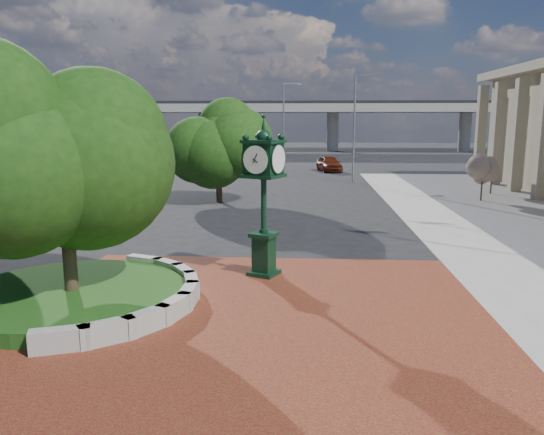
{
  "coord_description": "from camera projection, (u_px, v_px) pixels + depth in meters",
  "views": [
    {
      "loc": [
        1.34,
        -13.3,
        4.93
      ],
      "look_at": [
        0.32,
        1.5,
        2.16
      ],
      "focal_mm": 35.0,
      "sensor_mm": 36.0,
      "label": 1
    }
  ],
  "objects": [
    {
      "name": "tree_street",
      "position": [
        218.0,
        148.0,
        31.37
      ],
      "size": [
        4.4,
        4.4,
        5.45
      ],
      "color": "#38281C",
      "rests_on": "ground"
    },
    {
      "name": "plaza",
      "position": [
        252.0,
        321.0,
        13.06
      ],
      "size": [
        12.0,
        12.0,
        0.04
      ],
      "primitive_type": "cube",
      "color": "maroon",
      "rests_on": "ground"
    },
    {
      "name": "shrub_mid",
      "position": [
        483.0,
        175.0,
        31.94
      ],
      "size": [
        1.2,
        1.2,
        2.2
      ],
      "color": "#38281C",
      "rests_on": "ground"
    },
    {
      "name": "overpass",
      "position": [
        299.0,
        108.0,
        81.51
      ],
      "size": [
        90.0,
        12.0,
        7.5
      ],
      "color": "#9E9B93",
      "rests_on": "ground"
    },
    {
      "name": "street_lamp_near",
      "position": [
        357.0,
        120.0,
        40.86
      ],
      "size": [
        1.85,
        0.42,
        8.25
      ],
      "color": "slate",
      "rests_on": "ground"
    },
    {
      "name": "parked_car",
      "position": [
        329.0,
        163.0,
        50.31
      ],
      "size": [
        2.65,
        4.69,
        1.5
      ],
      "primitive_type": "imported",
      "rotation": [
        0.0,
        0.0,
        0.21
      ],
      "color": "#501B0B",
      "rests_on": "ground"
    },
    {
      "name": "ground",
      "position": [
        256.0,
        308.0,
        14.04
      ],
      "size": [
        200.0,
        200.0,
        0.0
      ],
      "primitive_type": "plane",
      "color": "black",
      "rests_on": "ground"
    },
    {
      "name": "street_lamp_far",
      "position": [
        286.0,
        119.0,
        51.31
      ],
      "size": [
        1.85,
        0.55,
        8.32
      ],
      "color": "slate",
      "rests_on": "ground"
    },
    {
      "name": "tree_planter",
      "position": [
        63.0,
        166.0,
        13.7
      ],
      "size": [
        5.2,
        5.2,
        6.33
      ],
      "color": "#38281C",
      "rests_on": "ground"
    },
    {
      "name": "grass_bed",
      "position": [
        72.0,
        296.0,
        14.34
      ],
      "size": [
        6.1,
        6.1,
        0.4
      ],
      "primitive_type": "cylinder",
      "color": "#1B4614",
      "rests_on": "ground"
    },
    {
      "name": "shrub_far",
      "position": [
        492.0,
        170.0,
        34.88
      ],
      "size": [
        1.2,
        1.2,
        2.2
      ],
      "color": "#38281C",
      "rests_on": "ground"
    },
    {
      "name": "planter_wall",
      "position": [
        155.0,
        296.0,
        14.18
      ],
      "size": [
        2.96,
        6.77,
        0.54
      ],
      "color": "#9E9B93",
      "rests_on": "ground"
    },
    {
      "name": "post_clock",
      "position": [
        264.0,
        191.0,
        16.41
      ],
      "size": [
        1.3,
        1.3,
        4.99
      ],
      "color": "black",
      "rests_on": "ground"
    }
  ]
}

